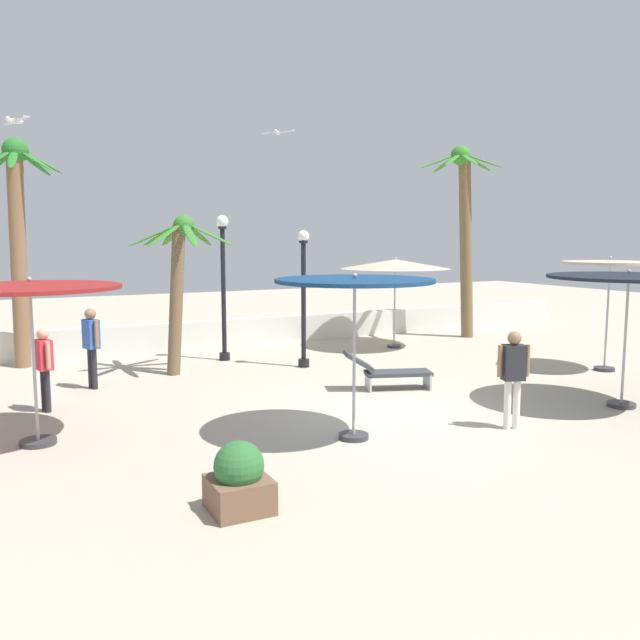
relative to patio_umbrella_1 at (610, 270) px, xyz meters
name	(u,v)px	position (x,y,z in m)	size (l,w,h in m)	color
ground_plane	(393,413)	(-6.75, -0.90, -2.45)	(56.00, 56.00, 0.00)	#B2A893
boundary_wall	(236,332)	(-6.75, 7.61, -2.04)	(25.20, 0.30, 0.81)	silver
patio_umbrella_1	(610,270)	(0.00, 0.00, 0.00)	(2.20, 2.20, 2.79)	#333338
patio_umbrella_2	(628,283)	(-2.61, -2.54, -0.07)	(2.94, 2.94, 2.64)	#333338
patio_umbrella_3	(355,289)	(-8.19, -1.93, -0.03)	(2.52, 2.52, 2.67)	#333338
patio_umbrella_4	(30,297)	(-12.75, 0.06, -0.12)	(2.70, 2.70, 2.63)	#333338
patio_umbrella_5	(395,264)	(-2.70, 5.18, 0.01)	(3.20, 3.20, 2.67)	#333338
palm_tree_0	(179,271)	(-9.30, 4.35, 0.01)	(2.57, 2.56, 3.76)	brown
palm_tree_2	(18,229)	(-12.59, 6.95, 0.99)	(2.16, 2.15, 5.63)	brown
palm_tree_3	(464,223)	(0.35, 5.84, 1.26)	(2.62, 2.62, 6.11)	brown
lamp_post_1	(304,295)	(-6.36, 3.75, -0.63)	(0.29, 0.29, 3.41)	black
lamp_post_2	(223,278)	(-7.83, 5.54, -0.27)	(0.33, 0.33, 3.81)	black
lounge_chair_0	(387,371)	(-5.83, 0.73, -2.05)	(1.94, 1.14, 0.83)	#B7B7BC
guest_0	(513,370)	(-5.54, -2.68, -1.43)	(0.53, 0.35, 1.67)	silver
guest_1	(91,340)	(-11.42, 3.68, -1.39)	(0.34, 0.53, 1.74)	#26262D
guest_2	(44,362)	(-12.47, 2.12, -1.50)	(0.32, 0.55, 1.57)	#26262D
seagull_0	(277,132)	(-4.91, 8.63, 4.09)	(0.85, 0.89, 0.14)	white
seagull_2	(15,121)	(-12.58, 5.41, 3.33)	(0.50, 1.24, 0.14)	white
planter	(239,479)	(-10.80, -3.74, -2.07)	(0.70, 0.70, 0.85)	brown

